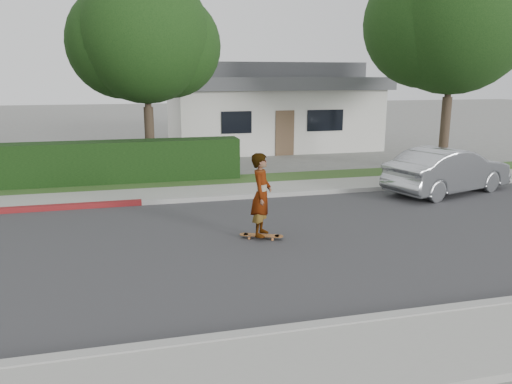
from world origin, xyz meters
TOP-DOWN VIEW (x-y plane):
  - ground at (0.00, 0.00)m, footprint 120.00×120.00m
  - road at (0.00, 0.00)m, footprint 60.00×8.00m
  - curb_near at (0.00, -4.10)m, footprint 60.00×0.20m
  - curb_far at (0.00, 4.10)m, footprint 60.00×0.20m
  - sidewalk_far at (0.00, 5.00)m, footprint 60.00×1.60m
  - planting_strip at (0.00, 6.60)m, footprint 60.00×1.60m
  - hedge at (-3.00, 7.20)m, footprint 15.00×1.00m
  - tree_center at (1.49, 9.19)m, footprint 5.66×4.84m
  - tree_right at (12.49, 6.69)m, footprint 6.32×5.60m
  - house at (8.00, 16.00)m, footprint 10.60×8.60m
  - skateboard at (3.58, 0.24)m, footprint 1.00×0.59m
  - skateboarder at (3.58, 0.24)m, footprint 0.71×0.82m
  - car_silver at (10.51, 3.30)m, footprint 4.69×2.81m

SIDE VIEW (x-z plane):
  - ground at x=0.00m, z-range 0.00..0.00m
  - road at x=0.00m, z-range 0.00..0.01m
  - planting_strip at x=0.00m, z-range 0.00..0.10m
  - sidewalk_far at x=0.00m, z-range 0.00..0.12m
  - curb_near at x=0.00m, z-range 0.00..0.15m
  - curb_far at x=0.00m, z-range 0.00..0.15m
  - skateboard at x=3.58m, z-range 0.04..0.14m
  - car_silver at x=10.51m, z-range 0.00..1.46m
  - hedge at x=-3.00m, z-range 0.00..1.50m
  - skateboarder at x=3.58m, z-range 0.10..2.00m
  - house at x=8.00m, z-range -0.05..4.25m
  - tree_center at x=1.49m, z-range 1.18..8.62m
  - tree_right at x=12.49m, z-range 1.35..9.91m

